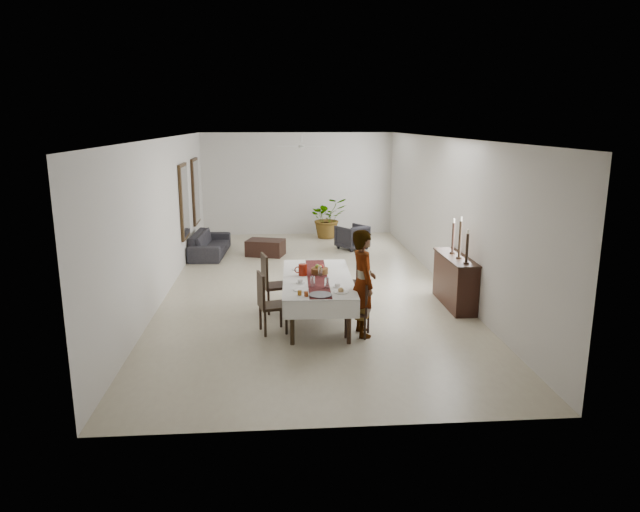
# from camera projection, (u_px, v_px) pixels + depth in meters

# --- Properties ---
(floor) EXTENTS (6.00, 12.00, 0.00)m
(floor) POSITION_uv_depth(u_px,v_px,m) (309.00, 286.00, 12.56)
(floor) COLOR #BFB698
(floor) RESTS_ON ground
(ceiling) EXTENTS (6.00, 12.00, 0.02)m
(ceiling) POSITION_uv_depth(u_px,v_px,m) (308.00, 138.00, 11.83)
(ceiling) COLOR white
(ceiling) RESTS_ON wall_back
(wall_back) EXTENTS (6.00, 0.02, 3.20)m
(wall_back) POSITION_uv_depth(u_px,v_px,m) (298.00, 184.00, 18.02)
(wall_back) COLOR silver
(wall_back) RESTS_ON floor
(wall_front) EXTENTS (6.00, 0.02, 3.20)m
(wall_front) POSITION_uv_depth(u_px,v_px,m) (339.00, 298.00, 6.37)
(wall_front) COLOR silver
(wall_front) RESTS_ON floor
(wall_left) EXTENTS (0.02, 12.00, 3.20)m
(wall_left) POSITION_uv_depth(u_px,v_px,m) (166.00, 216.00, 11.97)
(wall_left) COLOR silver
(wall_left) RESTS_ON floor
(wall_right) EXTENTS (0.02, 12.00, 3.20)m
(wall_right) POSITION_uv_depth(u_px,v_px,m) (446.00, 212.00, 12.42)
(wall_right) COLOR silver
(wall_right) RESTS_ON floor
(dining_table_top) EXTENTS (1.12, 2.54, 0.05)m
(dining_table_top) POSITION_uv_depth(u_px,v_px,m) (317.00, 279.00, 10.26)
(dining_table_top) COLOR black
(dining_table_top) RESTS_ON table_leg_fl
(table_leg_fl) EXTENTS (0.08, 0.08, 0.73)m
(table_leg_fl) POSITION_uv_depth(u_px,v_px,m) (292.00, 323.00, 9.17)
(table_leg_fl) COLOR black
(table_leg_fl) RESTS_ON floor
(table_leg_fr) EXTENTS (0.08, 0.08, 0.73)m
(table_leg_fr) POSITION_uv_depth(u_px,v_px,m) (349.00, 322.00, 9.21)
(table_leg_fr) COLOR black
(table_leg_fr) RESTS_ON floor
(table_leg_bl) EXTENTS (0.08, 0.08, 0.73)m
(table_leg_bl) POSITION_uv_depth(u_px,v_px,m) (292.00, 282.00, 11.48)
(table_leg_bl) COLOR black
(table_leg_bl) RESTS_ON floor
(table_leg_br) EXTENTS (0.08, 0.08, 0.73)m
(table_leg_br) POSITION_uv_depth(u_px,v_px,m) (338.00, 282.00, 11.52)
(table_leg_br) COLOR black
(table_leg_br) RESTS_ON floor
(tablecloth_top) EXTENTS (1.31, 2.73, 0.01)m
(tablecloth_top) POSITION_uv_depth(u_px,v_px,m) (317.00, 278.00, 10.25)
(tablecloth_top) COLOR silver
(tablecloth_top) RESTS_ON dining_table_top
(tablecloth_drape_left) EXTENTS (0.09, 2.69, 0.31)m
(tablecloth_drape_left) POSITION_uv_depth(u_px,v_px,m) (284.00, 286.00, 10.25)
(tablecloth_drape_left) COLOR silver
(tablecloth_drape_left) RESTS_ON dining_table_top
(tablecloth_drape_right) EXTENTS (0.09, 2.69, 0.31)m
(tablecloth_drape_right) POSITION_uv_depth(u_px,v_px,m) (351.00, 285.00, 10.31)
(tablecloth_drape_right) COLOR white
(tablecloth_drape_right) RESTS_ON dining_table_top
(tablecloth_drape_near) EXTENTS (1.23, 0.05, 0.31)m
(tablecloth_drape_near) POSITION_uv_depth(u_px,v_px,m) (321.00, 310.00, 8.98)
(tablecloth_drape_near) COLOR white
(tablecloth_drape_near) RESTS_ON dining_table_top
(tablecloth_drape_far) EXTENTS (1.23, 0.05, 0.31)m
(tablecloth_drape_far) POSITION_uv_depth(u_px,v_px,m) (315.00, 267.00, 11.59)
(tablecloth_drape_far) COLOR silver
(tablecloth_drape_far) RESTS_ON dining_table_top
(table_runner) EXTENTS (0.44, 2.62, 0.00)m
(table_runner) POSITION_uv_depth(u_px,v_px,m) (317.00, 277.00, 10.25)
(table_runner) COLOR #541818
(table_runner) RESTS_ON tablecloth_top
(red_pitcher) EXTENTS (0.16, 0.16, 0.21)m
(red_pitcher) POSITION_uv_depth(u_px,v_px,m) (303.00, 270.00, 10.36)
(red_pitcher) COLOR maroon
(red_pitcher) RESTS_ON tablecloth_top
(pitcher_handle) EXTENTS (0.13, 0.02, 0.13)m
(pitcher_handle) POSITION_uv_depth(u_px,v_px,m) (298.00, 270.00, 10.36)
(pitcher_handle) COLOR maroon
(pitcher_handle) RESTS_ON red_pitcher
(wine_glass_near) EXTENTS (0.07, 0.07, 0.18)m
(wine_glass_near) POSITION_uv_depth(u_px,v_px,m) (327.00, 283.00, 9.57)
(wine_glass_near) COLOR silver
(wine_glass_near) RESTS_ON tablecloth_top
(wine_glass_mid) EXTENTS (0.07, 0.07, 0.18)m
(wine_glass_mid) POSITION_uv_depth(u_px,v_px,m) (313.00, 281.00, 9.66)
(wine_glass_mid) COLOR silver
(wine_glass_mid) RESTS_ON tablecloth_top
(wine_glass_far) EXTENTS (0.07, 0.07, 0.18)m
(wine_glass_far) POSITION_uv_depth(u_px,v_px,m) (320.00, 272.00, 10.28)
(wine_glass_far) COLOR white
(wine_glass_far) RESTS_ON tablecloth_top
(teacup_right) EXTENTS (0.09, 0.09, 0.06)m
(teacup_right) POSITION_uv_depth(u_px,v_px,m) (338.00, 285.00, 9.64)
(teacup_right) COLOR white
(teacup_right) RESTS_ON saucer_right
(saucer_right) EXTENTS (0.16, 0.16, 0.01)m
(saucer_right) POSITION_uv_depth(u_px,v_px,m) (337.00, 287.00, 9.65)
(saucer_right) COLOR white
(saucer_right) RESTS_ON tablecloth_top
(teacup_left) EXTENTS (0.09, 0.09, 0.06)m
(teacup_left) POSITION_uv_depth(u_px,v_px,m) (300.00, 281.00, 9.87)
(teacup_left) COLOR silver
(teacup_left) RESTS_ON saucer_left
(saucer_left) EXTENTS (0.16, 0.16, 0.01)m
(saucer_left) POSITION_uv_depth(u_px,v_px,m) (300.00, 283.00, 9.87)
(saucer_left) COLOR silver
(saucer_left) RESTS_ON tablecloth_top
(plate_near_right) EXTENTS (0.25, 0.25, 0.02)m
(plate_near_right) POSITION_uv_depth(u_px,v_px,m) (341.00, 292.00, 9.35)
(plate_near_right) COLOR silver
(plate_near_right) RESTS_ON tablecloth_top
(bread_near_right) EXTENTS (0.09, 0.09, 0.09)m
(bread_near_right) POSITION_uv_depth(u_px,v_px,m) (341.00, 290.00, 9.34)
(bread_near_right) COLOR tan
(bread_near_right) RESTS_ON plate_near_right
(plate_near_left) EXTENTS (0.25, 0.25, 0.02)m
(plate_near_left) POSITION_uv_depth(u_px,v_px,m) (301.00, 290.00, 9.47)
(plate_near_left) COLOR white
(plate_near_left) RESTS_ON tablecloth_top
(plate_far_left) EXTENTS (0.25, 0.25, 0.02)m
(plate_far_left) POSITION_uv_depth(u_px,v_px,m) (298.00, 269.00, 10.79)
(plate_far_left) COLOR white
(plate_far_left) RESTS_ON tablecloth_top
(serving_tray) EXTENTS (0.38, 0.38, 0.02)m
(serving_tray) POSITION_uv_depth(u_px,v_px,m) (320.00, 295.00, 9.18)
(serving_tray) COLOR #3A3B3F
(serving_tray) RESTS_ON tablecloth_top
(jam_jar_a) EXTENTS (0.07, 0.07, 0.08)m
(jam_jar_a) POSITION_uv_depth(u_px,v_px,m) (306.00, 294.00, 9.13)
(jam_jar_a) COLOR #943C15
(jam_jar_a) RESTS_ON tablecloth_top
(jam_jar_b) EXTENTS (0.07, 0.07, 0.08)m
(jam_jar_b) POSITION_uv_depth(u_px,v_px,m) (300.00, 293.00, 9.19)
(jam_jar_b) COLOR #985E16
(jam_jar_b) RESTS_ON tablecloth_top
(fruit_basket) EXTENTS (0.31, 0.31, 0.10)m
(fruit_basket) POSITION_uv_depth(u_px,v_px,m) (320.00, 271.00, 10.49)
(fruit_basket) COLOR brown
(fruit_basket) RESTS_ON tablecloth_top
(fruit_red) EXTENTS (0.09, 0.09, 0.09)m
(fruit_red) POSITION_uv_depth(u_px,v_px,m) (321.00, 266.00, 10.49)
(fruit_red) COLOR maroon
(fruit_red) RESTS_ON fruit_basket
(fruit_green) EXTENTS (0.08, 0.08, 0.08)m
(fruit_green) POSITION_uv_depth(u_px,v_px,m) (317.00, 266.00, 10.50)
(fruit_green) COLOR olive
(fruit_green) RESTS_ON fruit_basket
(fruit_yellow) EXTENTS (0.09, 0.09, 0.09)m
(fruit_yellow) POSITION_uv_depth(u_px,v_px,m) (320.00, 267.00, 10.42)
(fruit_yellow) COLOR gold
(fruit_yellow) RESTS_ON fruit_basket
(chair_right_near_seat) EXTENTS (0.51, 0.51, 0.05)m
(chair_right_near_seat) POSITION_uv_depth(u_px,v_px,m) (357.00, 312.00, 9.55)
(chair_right_near_seat) COLOR black
(chair_right_near_seat) RESTS_ON chair_right_near_leg_fl
(chair_right_near_leg_fl) EXTENTS (0.05, 0.05, 0.39)m
(chair_right_near_leg_fl) POSITION_uv_depth(u_px,v_px,m) (365.00, 329.00, 9.40)
(chair_right_near_leg_fl) COLOR black
(chair_right_near_leg_fl) RESTS_ON floor
(chair_right_near_leg_fr) EXTENTS (0.05, 0.05, 0.39)m
(chair_right_near_leg_fr) POSITION_uv_depth(u_px,v_px,m) (368.00, 322.00, 9.71)
(chair_right_near_leg_fr) COLOR black
(chair_right_near_leg_fr) RESTS_ON floor
(chair_right_near_leg_bl) EXTENTS (0.05, 0.05, 0.39)m
(chair_right_near_leg_bl) POSITION_uv_depth(u_px,v_px,m) (346.00, 327.00, 9.48)
(chair_right_near_leg_bl) COLOR black
(chair_right_near_leg_bl) RESTS_ON floor
(chair_right_near_leg_br) EXTENTS (0.05, 0.05, 0.39)m
(chair_right_near_leg_br) POSITION_uv_depth(u_px,v_px,m) (349.00, 320.00, 9.79)
(chair_right_near_leg_br) COLOR black
(chair_right_near_leg_br) RESTS_ON floor
(chair_right_near_back) EXTENTS (0.16, 0.39, 0.51)m
(chair_right_near_back) POSITION_uv_depth(u_px,v_px,m) (368.00, 297.00, 9.44)
(chair_right_near_back) COLOR black
(chair_right_near_back) RESTS_ON chair_right_near_seat
(chair_right_far_seat) EXTENTS (0.46, 0.46, 0.05)m
(chair_right_far_seat) POSITION_uv_depth(u_px,v_px,m) (347.00, 283.00, 11.25)
(chair_right_far_seat) COLOR black
(chair_right_far_seat) RESTS_ON chair_right_far_leg_fl
(chair_right_far_leg_fl) EXTENTS (0.05, 0.05, 0.40)m
(chair_right_far_leg_fl) POSITION_uv_depth(u_px,v_px,m) (356.00, 296.00, 11.13)
(chair_right_far_leg_fl) COLOR black
(chair_right_far_leg_fl) RESTS_ON floor
(chair_right_far_leg_fr) EXTENTS (0.05, 0.05, 0.40)m
(chair_right_far_leg_fr) POSITION_uv_depth(u_px,v_px,m) (356.00, 292.00, 11.45)
(chair_right_far_leg_fr) COLOR black
(chair_right_far_leg_fr) RESTS_ON floor
(chair_right_far_leg_bl) EXTENTS (0.05, 0.05, 0.40)m
(chair_right_far_leg_bl) POSITION_uv_depth(u_px,v_px,m) (339.00, 296.00, 11.15)
(chair_right_far_leg_bl) COLOR black
(chair_right_far_leg_bl) RESTS_ON floor
(chair_right_far_leg_br) EXTENTS (0.05, 0.05, 0.40)m
(chair_right_far_leg_br) POSITION_uv_depth(u_px,v_px,m) (339.00, 291.00, 11.47)
(chair_right_far_leg_br) COLOR black
(chair_right_far_leg_br) RESTS_ON floor
(chair_right_far_back) EXTENTS (0.09, 0.40, 0.51)m
(chair_right_far_back) POSITION_uv_depth(u_px,v_px,m) (357.00, 270.00, 11.17)
(chair_right_far_back) COLOR black
(chair_right_far_back) RESTS_ON chair_right_far_seat
(chair_left_near_seat) EXTENTS (0.54, 0.54, 0.05)m
(chair_left_near_seat) POSITION_uv_depth(u_px,v_px,m) (273.00, 306.00, 9.70)
(chair_left_near_seat) COLOR black
(chair_left_near_seat) RESTS_ON chair_left_near_leg_fl
(chair_left_near_leg_fl) EXTENTS (0.05, 0.05, 0.44)m
(chair_left_near_leg_fl) POSITION_uv_depth(u_px,v_px,m) (260.00, 317.00, 9.87)
(chair_left_near_leg_fl) COLOR black
(chair_left_near_leg_fl) RESTS_ON floor
(chair_left_near_leg_fr) EXTENTS (0.05, 0.05, 0.44)m
(chair_left_near_leg_fr) POSITION_uv_depth(u_px,v_px,m) (265.00, 324.00, 9.53)
(chair_left_near_leg_fr) COLOR black
(chair_left_near_leg_fr) RESTS_ON floor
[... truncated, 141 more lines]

